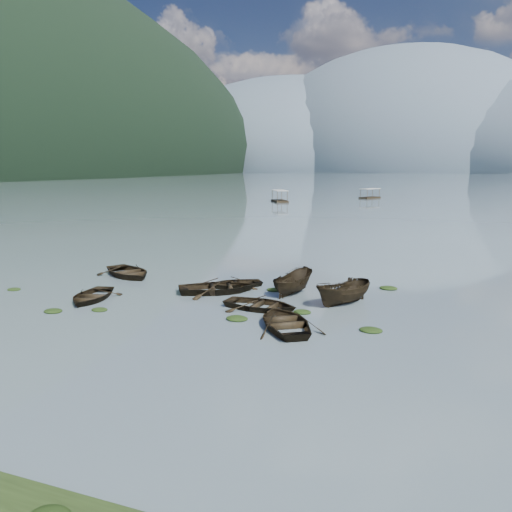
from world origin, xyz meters
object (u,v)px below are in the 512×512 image
(rowboat_3, at_px, (285,327))
(pontoon_centre, at_px, (370,198))
(rowboat_0, at_px, (91,300))
(pontoon_left, at_px, (280,202))

(rowboat_3, height_order, pontoon_centre, pontoon_centre)
(rowboat_0, xyz_separation_m, pontoon_centre, (1.85, 108.02, 0.00))
(rowboat_3, bearing_deg, rowboat_0, -36.52)
(pontoon_left, bearing_deg, rowboat_0, -109.94)
(rowboat_0, xyz_separation_m, pontoon_left, (-16.02, 87.20, 0.00))
(pontoon_centre, bearing_deg, rowboat_3, -58.25)
(pontoon_left, bearing_deg, rowboat_3, -102.23)
(rowboat_3, height_order, pontoon_left, pontoon_left)
(pontoon_left, relative_size, pontoon_centre, 1.08)
(rowboat_0, relative_size, rowboat_3, 0.88)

